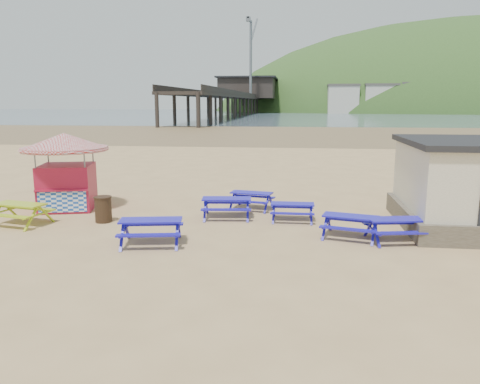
# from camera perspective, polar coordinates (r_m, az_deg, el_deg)

# --- Properties ---
(ground) EXTENTS (400.00, 400.00, 0.00)m
(ground) POSITION_cam_1_polar(r_m,az_deg,el_deg) (17.05, -3.42, -4.19)
(ground) COLOR tan
(ground) RESTS_ON ground
(wet_sand) EXTENTS (400.00, 400.00, 0.00)m
(wet_sand) POSITION_cam_1_polar(r_m,az_deg,el_deg) (71.39, 4.59, 7.31)
(wet_sand) COLOR olive
(wet_sand) RESTS_ON ground
(sea) EXTENTS (400.00, 400.00, 0.00)m
(sea) POSITION_cam_1_polar(r_m,az_deg,el_deg) (186.26, 6.13, 9.48)
(sea) COLOR #455663
(sea) RESTS_ON ground
(picnic_table_blue_a) EXTENTS (2.03, 1.70, 0.79)m
(picnic_table_blue_a) POSITION_cam_1_polar(r_m,az_deg,el_deg) (18.15, -1.63, -1.95)
(picnic_table_blue_a) COLOR #2311A8
(picnic_table_blue_a) RESTS_ON ground
(picnic_table_blue_b) EXTENTS (1.97, 1.70, 0.72)m
(picnic_table_blue_b) POSITION_cam_1_polar(r_m,az_deg,el_deg) (19.64, 1.42, -1.06)
(picnic_table_blue_b) COLOR #2311A8
(picnic_table_blue_b) RESTS_ON ground
(picnic_table_blue_c) EXTENTS (1.63, 1.32, 0.68)m
(picnic_table_blue_c) POSITION_cam_1_polar(r_m,az_deg,el_deg) (17.83, 6.39, -2.43)
(picnic_table_blue_c) COLOR #2311A8
(picnic_table_blue_c) RESTS_ON ground
(picnic_table_blue_d) EXTENTS (2.18, 1.88, 0.81)m
(picnic_table_blue_d) POSITION_cam_1_polar(r_m,az_deg,el_deg) (15.06, -10.78, -4.79)
(picnic_table_blue_d) COLOR #2311A8
(picnic_table_blue_d) RESTS_ON ground
(picnic_table_blue_e) EXTENTS (2.11, 1.86, 0.76)m
(picnic_table_blue_e) POSITION_cam_1_polar(r_m,az_deg,el_deg) (15.93, 13.31, -4.13)
(picnic_table_blue_e) COLOR #2311A8
(picnic_table_blue_e) RESTS_ON ground
(picnic_table_blue_f) EXTENTS (2.04, 1.76, 0.76)m
(picnic_table_blue_f) POSITION_cam_1_polar(r_m,az_deg,el_deg) (15.94, 18.52, -4.41)
(picnic_table_blue_f) COLOR #2311A8
(picnic_table_blue_f) RESTS_ON ground
(picnic_table_yellow) EXTENTS (2.17, 1.89, 0.80)m
(picnic_table_yellow) POSITION_cam_1_polar(r_m,az_deg,el_deg) (18.95, -25.17, -2.44)
(picnic_table_yellow) COLOR #B6C613
(picnic_table_yellow) RESTS_ON ground
(ice_cream_kiosk) EXTENTS (4.34, 4.34, 3.19)m
(ice_cream_kiosk) POSITION_cam_1_polar(r_m,az_deg,el_deg) (20.72, -20.48, 3.50)
(ice_cream_kiosk) COLOR #A31434
(ice_cream_kiosk) RESTS_ON ground
(litter_bin) EXTENTS (0.66, 0.66, 0.97)m
(litter_bin) POSITION_cam_1_polar(r_m,az_deg,el_deg) (18.24, -16.34, -2.01)
(litter_bin) COLOR #312213
(litter_bin) RESTS_ON ground
(pier) EXTENTS (24.00, 220.00, 39.29)m
(pier) POSITION_cam_1_polar(r_m,az_deg,el_deg) (195.55, 0.83, 11.20)
(pier) COLOR black
(pier) RESTS_ON ground
(headland_town) EXTENTS (264.00, 144.00, 108.00)m
(headland_town) POSITION_cam_1_polar(r_m,az_deg,el_deg) (261.20, 26.61, 6.61)
(headland_town) COLOR #2D4C1E
(headland_town) RESTS_ON ground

